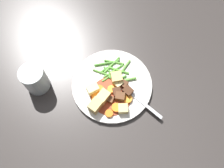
{
  "coord_description": "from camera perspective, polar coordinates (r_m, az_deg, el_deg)",
  "views": [
    {
      "loc": [
        0.31,
        0.03,
        0.72
      ],
      "look_at": [
        0.0,
        0.0,
        0.01
      ],
      "focal_mm": 37.33,
      "sensor_mm": 36.0,
      "label": 1
    }
  ],
  "objects": [
    {
      "name": "green_bean_12",
      "position": [
        0.8,
        -2.07,
        4.97
      ],
      "size": [
        0.03,
        0.07,
        0.01
      ],
      "primitive_type": "cylinder",
      "rotation": [
        0.0,
        1.57,
        4.98
      ],
      "color": "#4C8E33",
      "rests_on": "dinner_plate"
    },
    {
      "name": "green_bean_1",
      "position": [
        0.78,
        -2.01,
        2.61
      ],
      "size": [
        0.03,
        0.08,
        0.01
      ],
      "primitive_type": "cylinder",
      "rotation": [
        0.0,
        1.57,
        4.43
      ],
      "color": "#599E38",
      "rests_on": "dinner_plate"
    },
    {
      "name": "green_bean_9",
      "position": [
        0.8,
        0.31,
        5.42
      ],
      "size": [
        0.02,
        0.07,
        0.01
      ],
      "primitive_type": "cylinder",
      "rotation": [
        0.0,
        1.57,
        4.59
      ],
      "color": "#66AD42",
      "rests_on": "dinner_plate"
    },
    {
      "name": "green_bean_3",
      "position": [
        0.77,
        3.14,
        0.9
      ],
      "size": [
        0.03,
        0.08,
        0.01
      ],
      "primitive_type": "cylinder",
      "rotation": [
        0.0,
        1.57,
        5.02
      ],
      "color": "#66AD42",
      "rests_on": "dinner_plate"
    },
    {
      "name": "potato_chunk_2",
      "position": [
        0.74,
        -2.16,
        -3.16
      ],
      "size": [
        0.05,
        0.05,
        0.03
      ],
      "primitive_type": "cube",
      "rotation": [
        0.0,
        0.0,
        1.02
      ],
      "color": "#E5CC7A",
      "rests_on": "dinner_plate"
    },
    {
      "name": "carrot_slice_0",
      "position": [
        0.76,
        -0.03,
        -1.34
      ],
      "size": [
        0.03,
        0.03,
        0.01
      ],
      "primitive_type": "cylinder",
      "rotation": [
        0.0,
        0.0,
        0.1
      ],
      "color": "orange",
      "rests_on": "dinner_plate"
    },
    {
      "name": "carrot_slice_1",
      "position": [
        0.73,
        -0.68,
        -7.23
      ],
      "size": [
        0.03,
        0.03,
        0.01
      ],
      "primitive_type": "cylinder",
      "rotation": [
        0.0,
        0.0,
        5.7
      ],
      "color": "orange",
      "rests_on": "dinner_plate"
    },
    {
      "name": "ground_plane",
      "position": [
        0.78,
        0.0,
        -0.43
      ],
      "size": [
        3.0,
        3.0,
        0.0
      ],
      "primitive_type": "plane",
      "color": "#383330"
    },
    {
      "name": "fork",
      "position": [
        0.75,
        6.47,
        -3.73
      ],
      "size": [
        0.12,
        0.15,
        0.0
      ],
      "color": "silver",
      "rests_on": "dinner_plate"
    },
    {
      "name": "carrot_slice_3",
      "position": [
        0.75,
        -3.83,
        -3.95
      ],
      "size": [
        0.04,
        0.04,
        0.01
      ],
      "primitive_type": "cylinder",
      "rotation": [
        0.0,
        0.0,
        3.01
      ],
      "color": "orange",
      "rests_on": "dinner_plate"
    },
    {
      "name": "stew_sauce",
      "position": [
        0.75,
        -0.39,
        -2.86
      ],
      "size": [
        0.13,
        0.13,
        0.0
      ],
      "primitive_type": "cylinder",
      "color": "#93381E",
      "rests_on": "dinner_plate"
    },
    {
      "name": "green_bean_6",
      "position": [
        0.77,
        1.78,
        1.28
      ],
      "size": [
        0.03,
        0.05,
        0.01
      ],
      "primitive_type": "cylinder",
      "rotation": [
        0.0,
        1.57,
        5.23
      ],
      "color": "#4C8E33",
      "rests_on": "dinner_plate"
    },
    {
      "name": "dinner_plate",
      "position": [
        0.78,
        0.0,
        -0.22
      ],
      "size": [
        0.27,
        0.27,
        0.01
      ],
      "primitive_type": "cylinder",
      "color": "white",
      "rests_on": "ground_plane"
    },
    {
      "name": "carrot_slice_6",
      "position": [
        0.76,
        -3.13,
        -1.44
      ],
      "size": [
        0.04,
        0.04,
        0.01
      ],
      "primitive_type": "cylinder",
      "rotation": [
        0.0,
        0.0,
        3.51
      ],
      "color": "orange",
      "rests_on": "dinner_plate"
    },
    {
      "name": "meat_chunk_2",
      "position": [
        0.75,
        3.91,
        -1.81
      ],
      "size": [
        0.04,
        0.04,
        0.02
      ],
      "primitive_type": "cube",
      "rotation": [
        0.0,
        0.0,
        2.47
      ],
      "color": "#4C2B19",
      "rests_on": "dinner_plate"
    },
    {
      "name": "meat_chunk_4",
      "position": [
        0.76,
        2.81,
        -0.15
      ],
      "size": [
        0.03,
        0.03,
        0.02
      ],
      "primitive_type": "cube",
      "rotation": [
        0.0,
        0.0,
        2.6
      ],
      "color": "#56331E",
      "rests_on": "dinner_plate"
    },
    {
      "name": "potato_chunk_5",
      "position": [
        0.76,
        1.51,
        0.37
      ],
      "size": [
        0.04,
        0.04,
        0.02
      ],
      "primitive_type": "cube",
      "rotation": [
        0.0,
        0.0,
        5.52
      ],
      "color": "#EAD68C",
      "rests_on": "dinner_plate"
    },
    {
      "name": "green_bean_11",
      "position": [
        0.8,
        -0.05,
        4.7
      ],
      "size": [
        0.07,
        0.05,
        0.01
      ],
      "primitive_type": "cylinder",
      "rotation": [
        0.0,
        1.57,
        5.66
      ],
      "color": "#599E38",
      "rests_on": "dinner_plate"
    },
    {
      "name": "potato_chunk_3",
      "position": [
        0.76,
        1.13,
        1.49
      ],
      "size": [
        0.04,
        0.04,
        0.03
      ],
      "primitive_type": "cube",
      "rotation": [
        0.0,
        0.0,
        3.42
      ],
      "color": "#DBBC6B",
      "rests_on": "dinner_plate"
    },
    {
      "name": "green_bean_7",
      "position": [
        0.79,
        0.08,
        3.21
      ],
      "size": [
        0.06,
        0.07,
        0.01
      ],
      "primitive_type": "cylinder",
      "rotation": [
        0.0,
        1.57,
        5.43
      ],
      "color": "#599E38",
      "rests_on": "dinner_plate"
    },
    {
      "name": "potato_chunk_4",
      "position": [
        0.73,
        -4.09,
        -5.29
      ],
      "size": [
        0.05,
        0.05,
        0.03
      ],
      "primitive_type": "cube",
      "rotation": [
        0.0,
        0.0,
        5.74
      ],
      "color": "#DBBC6B",
      "rests_on": "dinner_plate"
    },
    {
      "name": "carrot_slice_5",
      "position": [
        0.75,
        -3.95,
        -2.85
      ],
      "size": [
        0.03,
        0.03,
        0.01
      ],
      "primitive_type": "cylinder",
      "rotation": [
        0.0,
        0.0,
        6.25
      ],
      "color": "orange",
      "rests_on": "dinner_plate"
    },
    {
      "name": "potato_chunk_1",
      "position": [
        0.73,
        2.71,
        -6.06
      ],
      "size": [
        0.03,
        0.03,
        0.02
      ],
      "primitive_type": "cube",
      "rotation": [
        0.0,
        0.0,
        4.84
      ],
      "color": "#E5CC7A",
      "rests_on": "dinner_plate"
    },
    {
      "name": "carrot_slice_2",
      "position": [
        0.73,
        1.02,
        -5.83
      ],
      "size": [
        0.03,
        0.03,
        0.01
      ],
      "primitive_type": "cylinder",
      "rotation": [
        0.0,
        0.0,
        4.56
      ],
      "color": "orange",
      "rests_on": "dinner_plate"
    },
    {
      "name": "green_bean_0",
      "position": [
        0.78,
        -0.72,
        1.77
      ],
      "size": [
        0.04,
        0.05,
        0.01
      ],
      "primitive_type": "cylinder",
      "rotation": [
        0.0,
        1.57,
        5.45
      ],
      "color": "#4C8E33",
      "rests_on": "dinner_plate"
    },
    {
      "name": "water_glass",
      "position": [
        0.78,
        -18.37,
        1.15
      ],
      "size": [
        0.08,
        0.08,
        0.09
      ],
      "primitive_type": "cylinder",
      "color": "silver",
      "rests_on": "ground_plane"
    },
    {
      "name": "green_bean_4",
      "position": [
        0.77,
        1.15,
        0.98
      ],
      "size": [
        0.03,
        0.06,
        0.01
      ],
      "primitive_type": "cylinder",
      "rotation": [
        0.0,
        1.57,
        4.41
      ],
      "color": "#4C8E33",
      "rests_on": "dinner_plate"
    },
    {
      "name": "carrot_slice_4",
      "position": [
        0.75,
        3.75,
        -3.59
      ],
      "size": [
        0.04,
        0.04,
        0.01
      ],
      "primitive_type": "cylinder",
      "rotation": [
        0.0,
        0.0,
        5.71
      ],
      "color": "orange",
      "rests_on": "dinner_plate"
    },
    {
      "name": "green_bean_5",
      "position": [
        0.8,
        -0.59,
        4.38
      ],
      "size": [
        0.06,
        0.07,
        0.01
      ],
      "primitive_type": "cylinder",
      "rotation": [
        0.0,
        1.57,
        5.45
      ],
      "color": "#4C8E33",
      "rests_on": "dinner_plate"
    },
    {
      "name": "green_bean_8",
      "position": [
        0.78,
        -0.03,
        2.54
      ],
      "size": [
        0.05,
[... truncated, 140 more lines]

